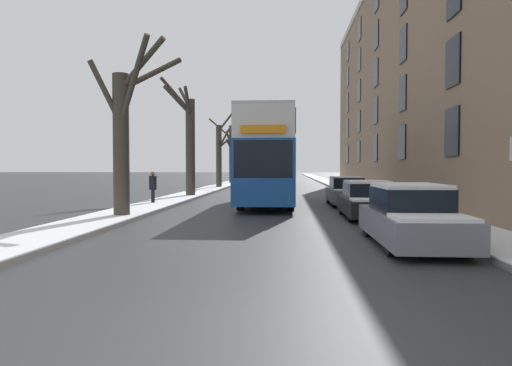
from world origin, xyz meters
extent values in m
plane|color=#303335|center=(0.00, 0.00, 0.00)|extent=(320.00, 320.00, 0.00)
cube|color=slate|center=(-5.65, 53.00, 0.07)|extent=(2.07, 130.00, 0.13)
cube|color=white|center=(-5.65, 53.00, 0.15)|extent=(2.05, 130.00, 0.03)
cube|color=slate|center=(5.65, 53.00, 0.07)|extent=(2.07, 130.00, 0.13)
cube|color=white|center=(5.65, 53.00, 0.15)|extent=(2.05, 130.00, 0.03)
cube|color=#8C7056|center=(11.18, 23.24, 7.92)|extent=(9.00, 49.06, 15.84)
cube|color=black|center=(6.65, 12.44, 3.17)|extent=(0.08, 1.40, 1.77)
cube|color=black|center=(6.65, 19.64, 3.17)|extent=(0.08, 1.40, 1.77)
cube|color=black|center=(6.65, 26.83, 3.17)|extent=(0.08, 1.40, 1.77)
cube|color=black|center=(6.65, 34.03, 3.17)|extent=(0.08, 1.40, 1.77)
cube|color=black|center=(6.65, 41.22, 3.17)|extent=(0.08, 1.40, 1.77)
cube|color=black|center=(6.65, 12.44, 5.70)|extent=(0.08, 1.40, 1.77)
cube|color=black|center=(6.65, 19.64, 5.70)|extent=(0.08, 1.40, 1.77)
cube|color=black|center=(6.65, 26.83, 5.70)|extent=(0.08, 1.40, 1.77)
cube|color=black|center=(6.65, 34.03, 5.70)|extent=(0.08, 1.40, 1.77)
cube|color=black|center=(6.65, 41.22, 5.70)|extent=(0.08, 1.40, 1.77)
cube|color=black|center=(6.65, 19.64, 8.24)|extent=(0.08, 1.40, 1.77)
cube|color=black|center=(6.65, 26.83, 8.24)|extent=(0.08, 1.40, 1.77)
cube|color=black|center=(6.65, 34.03, 8.24)|extent=(0.08, 1.40, 1.77)
cube|color=black|center=(6.65, 41.22, 8.24)|extent=(0.08, 1.40, 1.77)
cube|color=black|center=(6.65, 26.83, 10.77)|extent=(0.08, 1.40, 1.77)
cube|color=black|center=(6.65, 34.03, 10.77)|extent=(0.08, 1.40, 1.77)
cube|color=black|center=(6.65, 41.22, 10.77)|extent=(0.08, 1.40, 1.77)
cube|color=black|center=(6.65, 34.03, 13.30)|extent=(0.08, 1.40, 1.77)
cube|color=black|center=(6.65, 41.22, 13.30)|extent=(0.08, 1.40, 1.77)
cylinder|color=#423A30|center=(-5.33, 11.40, 2.61)|extent=(0.57, 0.57, 5.23)
cylinder|color=#423A30|center=(-4.44, 11.01, 5.47)|extent=(1.99, 1.01, 1.74)
cylinder|color=#423A30|center=(-4.63, 10.72, 4.83)|extent=(1.67, 1.61, 2.87)
cylinder|color=#423A30|center=(-5.79, 11.17, 4.53)|extent=(1.17, 0.72, 2.25)
cylinder|color=#423A30|center=(-4.41, 12.09, 5.34)|extent=(2.04, 1.62, 1.53)
cylinder|color=#423A30|center=(-5.32, 23.16, 3.03)|extent=(0.57, 0.57, 6.06)
cylinder|color=#423A30|center=(-5.74, 23.59, 6.17)|extent=(1.10, 1.11, 1.52)
cylinder|color=#423A30|center=(-6.06, 22.87, 5.97)|extent=(1.69, 0.82, 1.79)
cylinder|color=#423A30|center=(-5.25, 22.20, 5.74)|extent=(0.34, 2.06, 1.63)
cylinder|color=#423A30|center=(-6.04, 22.48, 6.22)|extent=(1.68, 1.60, 1.98)
cylinder|color=#423A30|center=(-5.32, 35.01, 2.78)|extent=(0.49, 0.49, 5.55)
cylinder|color=#423A30|center=(-5.13, 34.30, 4.27)|extent=(0.56, 1.56, 1.16)
cylinder|color=#423A30|center=(-4.43, 34.71, 6.11)|extent=(1.95, 0.80, 2.21)
cylinder|color=#423A30|center=(-4.78, 34.44, 4.34)|extent=(1.28, 1.36, 1.70)
cylinder|color=#423A30|center=(-4.07, 35.05, 4.64)|extent=(2.61, 0.24, 2.22)
cylinder|color=#423A30|center=(-5.52, 45.77, 3.26)|extent=(0.50, 0.50, 6.52)
cylinder|color=#423A30|center=(-5.15, 45.38, 4.62)|extent=(0.97, 1.00, 1.54)
cylinder|color=#423A30|center=(-4.51, 45.55, 4.95)|extent=(2.15, 0.65, 1.47)
cylinder|color=#423A30|center=(-6.67, 45.23, 6.13)|extent=(2.48, 1.28, 2.18)
cylinder|color=#423A30|center=(-5.70, 45.00, 4.34)|extent=(0.54, 1.68, 1.11)
cylinder|color=#423A30|center=(-5.64, 44.67, 4.70)|extent=(0.42, 2.35, 2.07)
cube|color=#194C99|center=(-0.28, 18.21, 1.67)|extent=(2.51, 10.86, 2.67)
cube|color=silver|center=(-0.28, 18.21, 3.67)|extent=(2.46, 10.64, 1.32)
cube|color=silver|center=(-0.28, 18.21, 4.39)|extent=(2.46, 10.64, 0.12)
cube|color=black|center=(-0.28, 18.21, 2.19)|extent=(2.54, 9.55, 1.39)
cube|color=black|center=(-0.28, 18.21, 3.74)|extent=(2.54, 9.55, 1.01)
cube|color=black|center=(-0.28, 12.80, 2.19)|extent=(2.26, 0.06, 1.46)
cube|color=orange|center=(-0.28, 12.79, 3.34)|extent=(1.76, 0.05, 0.32)
cylinder|color=black|center=(-1.37, 14.95, 0.50)|extent=(0.30, 1.01, 1.01)
cylinder|color=black|center=(0.80, 14.95, 0.50)|extent=(0.30, 1.01, 1.01)
cylinder|color=black|center=(-1.37, 21.25, 0.50)|extent=(0.30, 1.01, 1.01)
cylinder|color=black|center=(0.80, 21.25, 0.50)|extent=(0.30, 1.01, 1.01)
cube|color=slate|center=(3.59, 6.36, 0.49)|extent=(1.75, 4.47, 0.64)
cube|color=black|center=(3.59, 6.53, 1.09)|extent=(1.51, 2.23, 0.57)
cube|color=white|center=(3.59, 6.53, 1.43)|extent=(1.47, 2.12, 0.10)
cube|color=white|center=(3.59, 4.77, 0.85)|extent=(1.58, 1.17, 0.08)
cylinder|color=black|center=(2.82, 5.01, 0.32)|extent=(0.20, 0.63, 0.63)
cylinder|color=black|center=(4.35, 5.01, 0.32)|extent=(0.20, 0.63, 0.63)
cylinder|color=black|center=(2.82, 7.70, 0.32)|extent=(0.20, 0.63, 0.63)
cylinder|color=black|center=(4.35, 7.70, 0.32)|extent=(0.20, 0.63, 0.63)
cube|color=black|center=(3.59, 12.27, 0.46)|extent=(1.74, 4.16, 0.58)
cube|color=black|center=(3.59, 12.44, 1.02)|extent=(1.49, 2.08, 0.54)
cube|color=white|center=(3.59, 12.44, 1.34)|extent=(1.46, 1.97, 0.09)
cube|color=white|center=(3.59, 10.80, 0.78)|extent=(1.56, 1.09, 0.07)
cylinder|color=black|center=(2.83, 11.03, 0.31)|extent=(0.20, 0.62, 0.62)
cylinder|color=black|center=(4.35, 11.03, 0.31)|extent=(0.20, 0.62, 0.62)
cylinder|color=black|center=(2.83, 13.52, 0.31)|extent=(0.20, 0.62, 0.62)
cylinder|color=black|center=(4.35, 13.52, 0.31)|extent=(0.20, 0.62, 0.62)
cube|color=slate|center=(3.59, 18.04, 0.49)|extent=(1.71, 4.36, 0.64)
cube|color=black|center=(3.59, 18.22, 1.08)|extent=(1.47, 2.18, 0.55)
cube|color=white|center=(3.59, 18.22, 1.38)|extent=(1.43, 2.07, 0.05)
cube|color=white|center=(3.59, 16.49, 0.83)|extent=(1.54, 1.14, 0.04)
cylinder|color=black|center=(2.84, 16.73, 0.31)|extent=(0.20, 0.62, 0.62)
cylinder|color=black|center=(4.33, 16.73, 0.31)|extent=(0.20, 0.62, 0.62)
cylinder|color=black|center=(2.84, 19.35, 0.31)|extent=(0.20, 0.62, 0.62)
cylinder|color=black|center=(4.33, 19.35, 0.31)|extent=(0.20, 0.62, 0.62)
cube|color=#333842|center=(-2.07, 37.24, 1.22)|extent=(1.96, 5.44, 2.01)
cube|color=black|center=(-2.07, 34.54, 1.69)|extent=(1.73, 0.06, 0.88)
cylinder|color=black|center=(-2.93, 35.50, 0.34)|extent=(0.22, 0.68, 0.68)
cylinder|color=black|center=(-1.20, 35.50, 0.34)|extent=(0.22, 0.68, 0.68)
cylinder|color=black|center=(-2.93, 38.98, 0.34)|extent=(0.22, 0.68, 0.68)
cylinder|color=black|center=(-1.20, 38.98, 0.34)|extent=(0.22, 0.68, 0.68)
cylinder|color=black|center=(-5.85, 17.00, 0.39)|extent=(0.17, 0.17, 0.78)
cylinder|color=black|center=(-5.90, 17.15, 0.39)|extent=(0.17, 0.17, 0.78)
cylinder|color=black|center=(-5.88, 17.07, 1.12)|extent=(0.36, 0.36, 0.68)
sphere|color=#8C6647|center=(-5.88, 17.07, 1.56)|extent=(0.22, 0.22, 0.22)
camera|label=1|loc=(0.63, -4.69, 1.88)|focal=32.00mm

